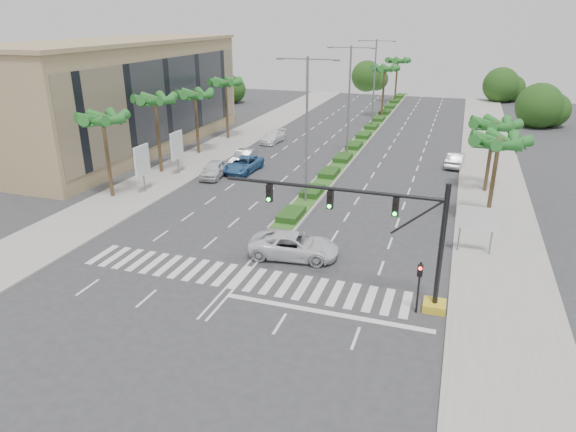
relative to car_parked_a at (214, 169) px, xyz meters
name	(u,v)px	position (x,y,z in m)	size (l,w,h in m)	color
ground	(240,277)	(10.76, -18.38, -0.79)	(160.00, 160.00, 0.00)	#333335
footpath_right	(493,199)	(25.96, 1.62, -0.72)	(6.00, 120.00, 0.15)	gray
footpath_left	(183,168)	(-4.44, 1.62, -0.72)	(6.00, 120.00, 0.15)	gray
median	(370,130)	(10.76, 26.62, -0.69)	(2.20, 75.00, 0.20)	gray
median_grass	(370,129)	(10.76, 26.62, -0.57)	(1.80, 75.00, 0.04)	#26591E
building	(123,97)	(-15.24, 7.62, 5.21)	(12.00, 36.00, 12.00)	tan
signal_gantry	(397,246)	(20.03, -18.38, 2.66)	(12.60, 1.20, 7.20)	gold
pedestrian_signal	(419,279)	(21.36, -19.06, 1.25)	(0.28, 0.36, 3.00)	black
direction_sign	(478,220)	(24.26, -10.39, 1.66)	(2.70, 0.11, 3.40)	slate
billboard_near	(142,161)	(-3.74, -6.38, 2.17)	(0.18, 2.10, 4.35)	slate
billboard_far	(177,146)	(-3.74, -0.38, 2.17)	(0.18, 2.10, 4.35)	slate
palm_left_near	(103,122)	(-5.74, -8.38, 5.90)	(4.57, 4.68, 7.55)	brown
palm_left_mid	(155,102)	(-5.74, -0.38, 6.28)	(4.57, 4.68, 7.95)	brown
palm_left_far	(195,97)	(-5.74, 7.62, 5.70)	(4.57, 4.68, 7.35)	brown
palm_left_end	(226,85)	(-5.74, 15.62, 6.09)	(4.57, 4.68, 7.75)	brown
palm_right_near	(498,145)	(25.26, -4.38, 5.41)	(4.57, 4.68, 7.05)	brown
palm_right_far	(494,127)	(25.26, 3.62, 5.12)	(4.57, 4.68, 6.75)	brown
palm_median_a	(385,70)	(10.76, 36.62, 6.38)	(4.57, 4.68, 8.05)	brown
palm_median_b	(398,62)	(10.76, 51.62, 6.38)	(4.57, 4.68, 8.05)	brown
streetlight_near	(307,124)	(10.76, -4.38, 6.01)	(5.10, 0.25, 12.00)	slate
streetlight_mid	(349,96)	(10.76, 11.62, 6.01)	(5.10, 0.25, 12.00)	slate
streetlight_far	(374,80)	(10.76, 27.62, 6.01)	(5.10, 0.25, 12.00)	slate
car_parked_a	(214,169)	(0.00, 0.00, 0.00)	(1.88, 4.66, 1.59)	silver
car_parked_b	(244,158)	(1.17, 4.87, 0.02)	(1.73, 4.95, 1.63)	#A0A0A4
car_parked_c	(243,165)	(2.01, 2.63, -0.03)	(2.52, 5.46, 1.52)	#326299
car_parked_d	(273,137)	(0.38, 15.77, -0.09)	(1.96, 4.83, 1.40)	white
car_crossing	(294,246)	(13.01, -14.60, 0.03)	(2.72, 5.90, 1.64)	white
car_right	(455,160)	(22.44, 11.54, -0.03)	(1.61, 4.62, 1.52)	#B3B3B8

